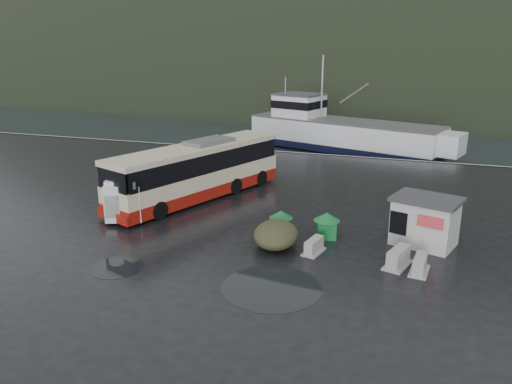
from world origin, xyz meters
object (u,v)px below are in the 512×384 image
(coach_bus, at_px, (199,198))
(fishing_trawler, at_px, (343,137))
(dome_tent, at_px, (276,246))
(jersey_barrier_c, at_px, (419,272))
(waste_bin_left, at_px, (281,233))
(white_van, at_px, (134,209))
(ticket_kiosk, at_px, (423,244))
(waste_bin_right, at_px, (326,238))
(jersey_barrier_a, at_px, (314,253))
(jersey_barrier_b, at_px, (397,266))

(coach_bus, height_order, fishing_trawler, fishing_trawler)
(dome_tent, bearing_deg, jersey_barrier_c, -7.41)
(waste_bin_left, relative_size, fishing_trawler, 0.05)
(coach_bus, xyz_separation_m, jersey_barrier_c, (13.92, -7.09, 0.00))
(white_van, xyz_separation_m, ticket_kiosk, (16.85, -0.28, 0.00))
(coach_bus, bearing_deg, dome_tent, -19.74)
(waste_bin_left, xyz_separation_m, ticket_kiosk, (7.25, 0.78, 0.00))
(ticket_kiosk, bearing_deg, jersey_barrier_c, -73.74)
(coach_bus, relative_size, waste_bin_right, 9.53)
(waste_bin_right, relative_size, dome_tent, 0.45)
(jersey_barrier_a, bearing_deg, white_van, 165.61)
(waste_bin_left, xyz_separation_m, jersey_barrier_b, (6.16, -2.28, 0.00))
(coach_bus, relative_size, fishing_trawler, 0.54)
(ticket_kiosk, relative_size, jersey_barrier_a, 2.22)
(waste_bin_right, xyz_separation_m, jersey_barrier_c, (4.68, -2.77, 0.00))
(waste_bin_left, relative_size, dome_tent, 0.41)
(dome_tent, height_order, jersey_barrier_c, dome_tent)
(waste_bin_right, distance_m, jersey_barrier_c, 5.44)
(coach_bus, bearing_deg, jersey_barrier_c, -5.32)
(jersey_barrier_a, bearing_deg, jersey_barrier_b, -4.49)
(coach_bus, distance_m, fishing_trawler, 25.14)
(ticket_kiosk, bearing_deg, white_van, -162.34)
(waste_bin_right, bearing_deg, white_van, 175.64)
(white_van, distance_m, fishing_trawler, 29.16)
(dome_tent, bearing_deg, jersey_barrier_b, -5.26)
(white_van, distance_m, jersey_barrier_b, 16.11)
(coach_bus, height_order, dome_tent, coach_bus)
(white_van, bearing_deg, coach_bus, 30.42)
(white_van, relative_size, jersey_barrier_c, 3.97)
(waste_bin_left, relative_size, jersey_barrier_c, 0.83)
(jersey_barrier_b, bearing_deg, ticket_kiosk, 70.45)
(white_van, xyz_separation_m, fishing_trawler, (8.68, 27.84, 0.00))
(white_van, distance_m, waste_bin_left, 9.65)
(waste_bin_left, xyz_separation_m, waste_bin_right, (2.43, 0.14, 0.00))
(white_van, relative_size, waste_bin_left, 4.76)
(jersey_barrier_a, bearing_deg, ticket_kiosk, 28.57)
(coach_bus, bearing_deg, white_van, -107.60)
(coach_bus, xyz_separation_m, ticket_kiosk, (14.06, -3.68, 0.00))
(jersey_barrier_b, distance_m, jersey_barrier_c, 1.01)
(waste_bin_right, bearing_deg, waste_bin_left, -176.76)
(ticket_kiosk, bearing_deg, fishing_trawler, 124.80)
(coach_bus, distance_m, white_van, 4.40)
(white_van, bearing_deg, fishing_trawler, 52.40)
(waste_bin_right, bearing_deg, jersey_barrier_a, -96.19)
(ticket_kiosk, height_order, jersey_barrier_b, ticket_kiosk)
(waste_bin_left, height_order, jersey_barrier_a, waste_bin_left)
(jersey_barrier_a, bearing_deg, waste_bin_left, 138.11)
(white_van, bearing_deg, waste_bin_right, -24.65)
(jersey_barrier_c, bearing_deg, ticket_kiosk, 87.66)
(waste_bin_left, height_order, fishing_trawler, fishing_trawler)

